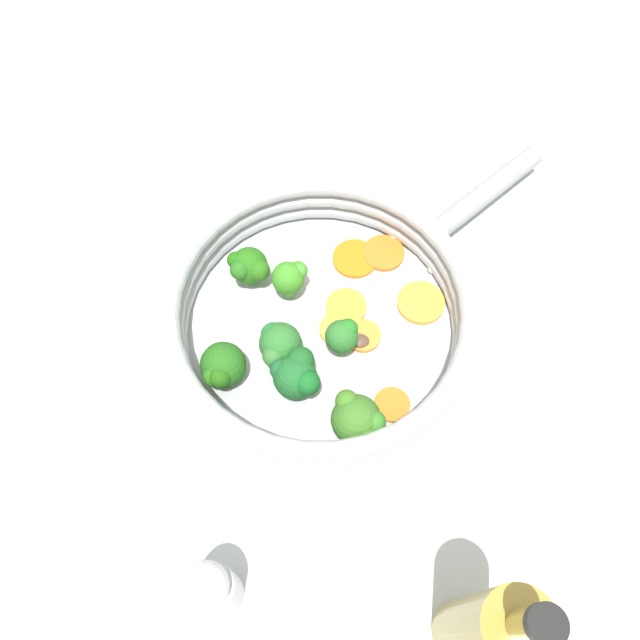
% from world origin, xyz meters
% --- Properties ---
extents(ground_plane, '(4.00, 4.00, 0.00)m').
position_xyz_m(ground_plane, '(0.00, 0.00, 0.00)').
color(ground_plane, '#B3BDBC').
extents(skillet, '(0.27, 0.27, 0.01)m').
position_xyz_m(skillet, '(0.00, 0.00, 0.01)').
color(skillet, '#B2B5B7').
rests_on(skillet, ground_plane).
extents(skillet_rim_wall, '(0.28, 0.28, 0.05)m').
position_xyz_m(skillet_rim_wall, '(0.00, 0.00, 0.04)').
color(skillet_rim_wall, '#ADB1B8').
rests_on(skillet_rim_wall, skillet).
extents(skillet_handle, '(0.18, 0.03, 0.02)m').
position_xyz_m(skillet_handle, '(0.22, 0.01, 0.02)').
color(skillet_handle, '#999B9E').
rests_on(skillet_handle, skillet).
extents(skillet_rivet_left, '(0.01, 0.01, 0.01)m').
position_xyz_m(skillet_rivet_left, '(0.12, -0.02, 0.02)').
color(skillet_rivet_left, '#B6B9B5').
rests_on(skillet_rivet_left, skillet).
extents(skillet_rivet_right, '(0.01, 0.01, 0.01)m').
position_xyz_m(skillet_rivet_right, '(0.12, 0.03, 0.02)').
color(skillet_rivet_right, '#B0B0B7').
rests_on(skillet_rivet_right, skillet).
extents(carrot_slice_0, '(0.05, 0.05, 0.01)m').
position_xyz_m(carrot_slice_0, '(0.03, -0.00, 0.02)').
color(carrot_slice_0, orange).
rests_on(carrot_slice_0, skillet).
extents(carrot_slice_1, '(0.06, 0.06, 0.00)m').
position_xyz_m(carrot_slice_1, '(0.10, 0.02, 0.02)').
color(carrot_slice_1, orange).
rests_on(carrot_slice_1, skillet).
extents(carrot_slice_2, '(0.06, 0.06, 0.01)m').
position_xyz_m(carrot_slice_2, '(0.09, -0.04, 0.02)').
color(carrot_slice_2, '#F09B35').
rests_on(carrot_slice_2, skillet).
extents(carrot_slice_3, '(0.04, 0.04, 0.01)m').
position_xyz_m(carrot_slice_3, '(0.01, -0.01, 0.02)').
color(carrot_slice_3, '#F99B38').
rests_on(carrot_slice_3, skillet).
extents(carrot_slice_4, '(0.05, 0.05, 0.01)m').
position_xyz_m(carrot_slice_4, '(0.02, -0.03, 0.02)').
color(carrot_slice_4, orange).
rests_on(carrot_slice_4, skillet).
extents(carrot_slice_5, '(0.05, 0.05, 0.00)m').
position_xyz_m(carrot_slice_5, '(0.08, 0.04, 0.02)').
color(carrot_slice_5, orange).
rests_on(carrot_slice_5, skillet).
extents(carrot_slice_6, '(0.04, 0.04, 0.00)m').
position_xyz_m(carrot_slice_6, '(0.00, -0.10, 0.02)').
color(carrot_slice_6, orange).
rests_on(carrot_slice_6, skillet).
extents(broccoli_floret_0, '(0.04, 0.04, 0.04)m').
position_xyz_m(broccoli_floret_0, '(-0.10, 0.01, 0.04)').
color(broccoli_floret_0, '#6D9842').
rests_on(broccoli_floret_0, skillet).
extents(broccoli_floret_1, '(0.03, 0.03, 0.05)m').
position_xyz_m(broccoli_floret_1, '(0.00, 0.05, 0.04)').
color(broccoli_floret_1, '#6DA14C').
rests_on(broccoli_floret_1, skillet).
extents(broccoli_floret_2, '(0.03, 0.03, 0.04)m').
position_xyz_m(broccoli_floret_2, '(-0.00, -0.03, 0.04)').
color(broccoli_floret_2, '#7DB163').
rests_on(broccoli_floret_2, skillet).
extents(broccoli_floret_3, '(0.04, 0.05, 0.05)m').
position_xyz_m(broccoli_floret_3, '(-0.05, -0.03, 0.04)').
color(broccoli_floret_3, '#769E50').
rests_on(broccoli_floret_3, skillet).
extents(broccoli_floret_4, '(0.04, 0.04, 0.04)m').
position_xyz_m(broccoli_floret_4, '(-0.02, 0.08, 0.04)').
color(broccoli_floret_4, '#79A45F').
rests_on(broccoli_floret_4, skillet).
extents(broccoli_floret_5, '(0.04, 0.04, 0.04)m').
position_xyz_m(broccoli_floret_5, '(-0.05, -0.00, 0.04)').
color(broccoli_floret_5, '#86AB5B').
rests_on(broccoli_floret_5, skillet).
extents(broccoli_floret_6, '(0.04, 0.05, 0.05)m').
position_xyz_m(broccoli_floret_6, '(-0.04, -0.10, 0.04)').
color(broccoli_floret_6, '#6F924A').
rests_on(broccoli_floret_6, skillet).
extents(mushroom_piece_0, '(0.03, 0.03, 0.01)m').
position_xyz_m(mushroom_piece_0, '(0.02, -0.04, 0.02)').
color(mushroom_piece_0, brown).
rests_on(mushroom_piece_0, skillet).
extents(salt_shaker, '(0.04, 0.04, 0.09)m').
position_xyz_m(salt_shaker, '(-0.21, -0.13, 0.04)').
color(salt_shaker, silver).
rests_on(salt_shaker, ground_plane).
extents(oil_bottle, '(0.04, 0.04, 0.21)m').
position_xyz_m(oil_bottle, '(-0.08, -0.27, 0.09)').
color(oil_bottle, olive).
rests_on(oil_bottle, ground_plane).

